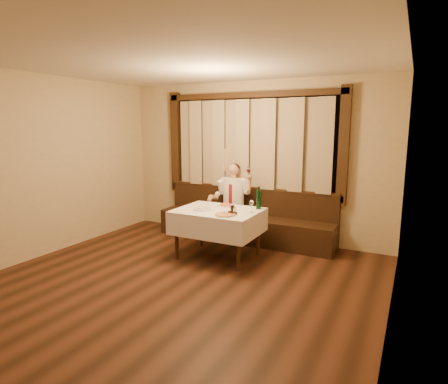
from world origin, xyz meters
The scene contains 10 objects.
room centered at (0.00, 0.97, 1.50)m, with size 5.01×6.01×2.81m.
banquette centered at (0.00, 2.72, 0.31)m, with size 3.20×0.61×0.94m.
dining_table centered at (0.00, 1.70, 0.65)m, with size 1.27×0.97×0.76m.
pizza centered at (0.27, 1.41, 0.77)m, with size 0.30×0.30×0.03m.
pasta_red centered at (-0.01, 1.97, 0.79)m, with size 0.28×0.28×0.10m.
pasta_cream centered at (-0.21, 1.59, 0.79)m, with size 0.28×0.28×0.10m.
green_bottle centered at (0.53, 2.03, 0.91)m, with size 0.08×0.08×0.36m.
table_wine_glass centered at (0.52, 1.78, 0.89)m, with size 0.07×0.07×0.19m.
cruet_caddy centered at (0.33, 1.53, 0.80)m, with size 0.14×0.09×0.14m.
seated_man centered at (-0.22, 2.63, 0.80)m, with size 0.74×0.55×1.37m.
Camera 1 is at (2.63, -3.22, 2.01)m, focal length 30.00 mm.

